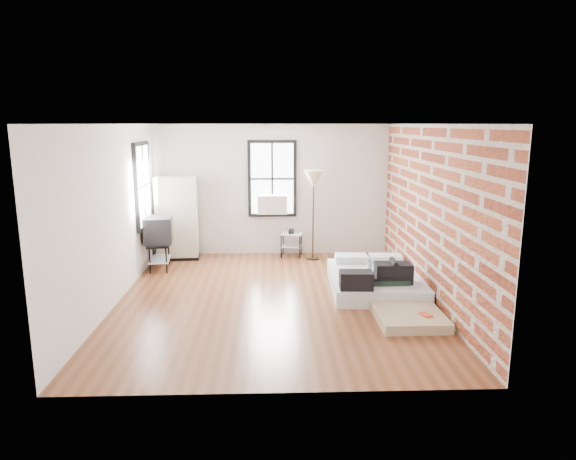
{
  "coord_description": "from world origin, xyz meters",
  "views": [
    {
      "loc": [
        -0.05,
        -7.98,
        2.81
      ],
      "look_at": [
        0.24,
        0.3,
        1.08
      ],
      "focal_mm": 32.0,
      "sensor_mm": 36.0,
      "label": 1
    }
  ],
  "objects_px": {
    "mattress_main": "(375,279)",
    "tv_stand": "(159,232)",
    "wardrobe": "(177,218)",
    "floor_lamp": "(313,183)",
    "mattress_bare": "(399,301)",
    "side_table": "(291,238)"
  },
  "relations": [
    {
      "from": "wardrobe",
      "to": "side_table",
      "type": "distance_m",
      "value": 2.45
    },
    {
      "from": "floor_lamp",
      "to": "tv_stand",
      "type": "bearing_deg",
      "value": -167.76
    },
    {
      "from": "mattress_bare",
      "to": "wardrobe",
      "type": "height_order",
      "value": "wardrobe"
    },
    {
      "from": "mattress_bare",
      "to": "wardrobe",
      "type": "xyz_separation_m",
      "value": [
        -3.93,
        3.17,
        0.75
      ]
    },
    {
      "from": "mattress_main",
      "to": "floor_lamp",
      "type": "height_order",
      "value": "floor_lamp"
    },
    {
      "from": "mattress_main",
      "to": "tv_stand",
      "type": "bearing_deg",
      "value": 162.97
    },
    {
      "from": "wardrobe",
      "to": "tv_stand",
      "type": "height_order",
      "value": "wardrobe"
    },
    {
      "from": "mattress_bare",
      "to": "floor_lamp",
      "type": "distance_m",
      "value": 3.53
    },
    {
      "from": "mattress_main",
      "to": "wardrobe",
      "type": "distance_m",
      "value": 4.41
    },
    {
      "from": "wardrobe",
      "to": "side_table",
      "type": "height_order",
      "value": "wardrobe"
    },
    {
      "from": "wardrobe",
      "to": "floor_lamp",
      "type": "xyz_separation_m",
      "value": [
        2.84,
        -0.17,
        0.75
      ]
    },
    {
      "from": "side_table",
      "to": "tv_stand",
      "type": "relative_size",
      "value": 0.57
    },
    {
      "from": "wardrobe",
      "to": "tv_stand",
      "type": "distance_m",
      "value": 0.87
    },
    {
      "from": "mattress_main",
      "to": "tv_stand",
      "type": "height_order",
      "value": "tv_stand"
    },
    {
      "from": "tv_stand",
      "to": "side_table",
      "type": "bearing_deg",
      "value": 12.49
    },
    {
      "from": "mattress_main",
      "to": "side_table",
      "type": "bearing_deg",
      "value": 122.71
    },
    {
      "from": "mattress_main",
      "to": "tv_stand",
      "type": "distance_m",
      "value": 4.23
    },
    {
      "from": "mattress_main",
      "to": "mattress_bare",
      "type": "distance_m",
      "value": 0.96
    },
    {
      "from": "wardrobe",
      "to": "floor_lamp",
      "type": "distance_m",
      "value": 2.95
    },
    {
      "from": "mattress_bare",
      "to": "floor_lamp",
      "type": "xyz_separation_m",
      "value": [
        -1.08,
        3.01,
        1.5
      ]
    },
    {
      "from": "mattress_bare",
      "to": "side_table",
      "type": "distance_m",
      "value": 3.59
    },
    {
      "from": "mattress_bare",
      "to": "floor_lamp",
      "type": "relative_size",
      "value": 0.96
    }
  ]
}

